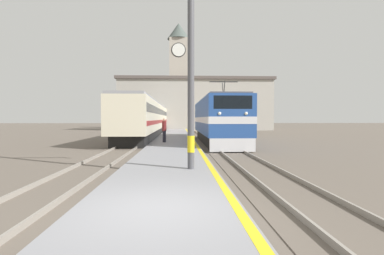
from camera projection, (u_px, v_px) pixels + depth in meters
The scene contains 10 objects.
ground_plane at pixel (176, 136), 36.08m from camera, with size 200.00×200.00×0.00m, color #60564C.
platform at pixel (175, 137), 31.08m from camera, with size 3.51×140.00×0.27m.
rail_track_near at pixel (210, 138), 31.24m from camera, with size 2.83×140.00×0.16m.
rail_track_far at pixel (144, 138), 30.95m from camera, with size 2.83×140.00×0.16m.
locomotive_train at pixel (217, 120), 25.35m from camera, with size 2.92×15.32×4.76m.
passenger_train at pixel (154, 118), 43.35m from camera, with size 2.92×47.70×3.91m.
catenary_mast at pixel (195, 49), 10.69m from camera, with size 3.07×0.26×8.51m.
person_on_platform at pixel (164, 129), 22.88m from camera, with size 0.34×0.34×1.85m.
clock_tower at pixel (179, 73), 60.85m from camera, with size 4.53×4.53×21.42m.
station_building at pixel (195, 104), 54.31m from camera, with size 27.71×6.70×9.37m.
Camera 1 is at (0.43, -6.09, 2.09)m, focal length 28.00 mm.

